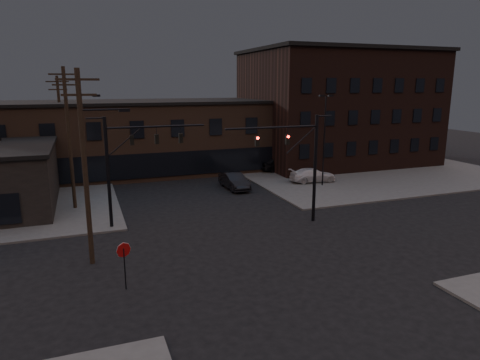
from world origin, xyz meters
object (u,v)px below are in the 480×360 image
car_crossing (234,181)px  traffic_signal_far (126,159)px  stop_sign (124,255)px  parked_car_lot_a (280,163)px  parked_car_lot_b (313,175)px  traffic_signal_near (302,158)px

car_crossing → traffic_signal_far: bearing=-145.5°
stop_sign → parked_car_lot_a: 31.52m
stop_sign → parked_car_lot_a: bearing=50.3°
stop_sign → car_crossing: bearing=55.9°
traffic_signal_far → car_crossing: 14.28m
car_crossing → parked_car_lot_b: bearing=-5.2°
traffic_signal_far → parked_car_lot_a: traffic_signal_far is taller
traffic_signal_far → parked_car_lot_b: size_ratio=1.64×
traffic_signal_far → parked_car_lot_a: 23.97m
parked_car_lot_b → car_crossing: bearing=92.2°
traffic_signal_far → parked_car_lot_a: size_ratio=1.60×
traffic_signal_far → parked_car_lot_b: traffic_signal_far is taller
car_crossing → traffic_signal_near: bearing=-86.5°
traffic_signal_near → car_crossing: (-1.11, 11.61, -4.14)m
traffic_signal_near → car_crossing: traffic_signal_near is taller
stop_sign → car_crossing: stop_sign is taller
traffic_signal_near → traffic_signal_far: same height
parked_car_lot_a → car_crossing: size_ratio=1.04×
traffic_signal_far → traffic_signal_near: bearing=-16.2°
parked_car_lot_b → parked_car_lot_a: bearing=11.4°
traffic_signal_near → parked_car_lot_b: bearing=56.2°
stop_sign → parked_car_lot_a: stop_sign is taller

